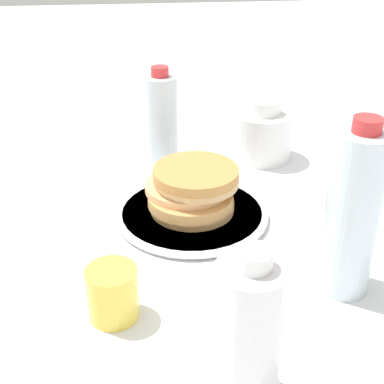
% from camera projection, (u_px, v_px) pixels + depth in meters
% --- Properties ---
extents(ground_plane, '(4.00, 4.00, 0.00)m').
position_uv_depth(ground_plane, '(205.00, 208.00, 0.90)').
color(ground_plane, white).
extents(plate, '(0.25, 0.25, 0.01)m').
position_uv_depth(plate, '(192.00, 213.00, 0.87)').
color(plate, white).
rests_on(plate, ground_plane).
extents(pancake_stack, '(0.15, 0.15, 0.08)m').
position_uv_depth(pancake_stack, '(192.00, 190.00, 0.85)').
color(pancake_stack, tan).
rests_on(pancake_stack, plate).
extents(juice_glass, '(0.06, 0.06, 0.07)m').
position_uv_depth(juice_glass, '(113.00, 293.00, 0.65)').
color(juice_glass, yellow).
rests_on(juice_glass, ground_plane).
extents(cream_jug, '(0.12, 0.12, 0.12)m').
position_uv_depth(cream_jug, '(262.00, 133.00, 1.05)').
color(cream_jug, white).
rests_on(cream_jug, ground_plane).
extents(water_bottle_near, '(0.07, 0.07, 0.24)m').
position_uv_depth(water_bottle_near, '(353.00, 213.00, 0.67)').
color(water_bottle_near, silver).
rests_on(water_bottle_near, ground_plane).
extents(water_bottle_mid, '(0.07, 0.07, 0.19)m').
position_uv_depth(water_bottle_mid, '(161.00, 119.00, 1.02)').
color(water_bottle_mid, silver).
rests_on(water_bottle_mid, ground_plane).
extents(water_bottle_far, '(0.07, 0.07, 0.19)m').
position_uv_depth(water_bottle_far, '(249.00, 335.00, 0.52)').
color(water_bottle_far, white).
rests_on(water_bottle_far, ground_plane).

